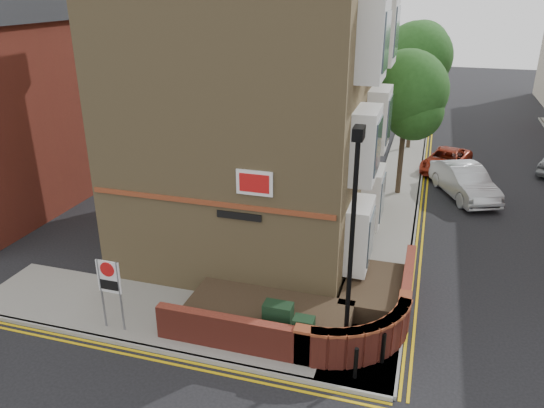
{
  "coord_description": "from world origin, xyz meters",
  "views": [
    {
      "loc": [
        3.1,
        -10.5,
        9.36
      ],
      "look_at": [
        -1.29,
        4.0,
        3.08
      ],
      "focal_mm": 35.0,
      "sensor_mm": 36.0,
      "label": 1
    }
  ],
  "objects": [
    {
      "name": "ground",
      "position": [
        0.0,
        0.0,
        0.0
      ],
      "size": [
        120.0,
        120.0,
        0.0
      ],
      "primitive_type": "plane",
      "color": "black",
      "rests_on": "ground"
    },
    {
      "name": "pavement_corner",
      "position": [
        -3.5,
        1.5,
        0.06
      ],
      "size": [
        13.0,
        3.0,
        0.12
      ],
      "primitive_type": "cube",
      "color": "gray",
      "rests_on": "ground"
    },
    {
      "name": "pavement_main",
      "position": [
        2.0,
        16.0,
        0.06
      ],
      "size": [
        2.0,
        32.0,
        0.12
      ],
      "primitive_type": "cube",
      "color": "gray",
      "rests_on": "ground"
    },
    {
      "name": "kerb_side",
      "position": [
        -3.5,
        0.0,
        0.06
      ],
      "size": [
        13.0,
        0.15,
        0.12
      ],
      "primitive_type": "cube",
      "color": "gray",
      "rests_on": "ground"
    },
    {
      "name": "kerb_main_near",
      "position": [
        3.0,
        16.0,
        0.06
      ],
      "size": [
        0.15,
        32.0,
        0.12
      ],
      "primitive_type": "cube",
      "color": "gray",
      "rests_on": "ground"
    },
    {
      "name": "yellow_lines_side",
      "position": [
        -3.5,
        -0.25,
        0.01
      ],
      "size": [
        13.0,
        0.28,
        0.01
      ],
      "primitive_type": "cube",
      "color": "gold",
      "rests_on": "ground"
    },
    {
      "name": "yellow_lines_main",
      "position": [
        3.25,
        16.0,
        0.01
      ],
      "size": [
        0.28,
        32.0,
        0.01
      ],
      "primitive_type": "cube",
      "color": "gold",
      "rests_on": "ground"
    },
    {
      "name": "corner_building",
      "position": [
        -2.84,
        8.0,
        6.23
      ],
      "size": [
        8.95,
        10.4,
        13.6
      ],
      "color": "olive",
      "rests_on": "ground"
    },
    {
      "name": "garden_wall",
      "position": [
        0.0,
        2.5,
        0.0
      ],
      "size": [
        6.8,
        6.0,
        1.2
      ],
      "primitive_type": null,
      "color": "maroon",
      "rests_on": "ground"
    },
    {
      "name": "lamppost",
      "position": [
        1.6,
        1.2,
        3.34
      ],
      "size": [
        0.25,
        0.5,
        6.3
      ],
      "color": "black",
      "rests_on": "pavement_corner"
    },
    {
      "name": "utility_cabinet_large",
      "position": [
        -0.3,
        1.3,
        0.72
      ],
      "size": [
        0.8,
        0.45,
        1.2
      ],
      "primitive_type": "cube",
      "color": "black",
      "rests_on": "pavement_corner"
    },
    {
      "name": "utility_cabinet_small",
      "position": [
        0.5,
        1.0,
        0.67
      ],
      "size": [
        0.55,
        0.4,
        1.1
      ],
      "primitive_type": "cube",
      "color": "black",
      "rests_on": "pavement_corner"
    },
    {
      "name": "bollard_near",
      "position": [
        2.0,
        0.4,
        0.57
      ],
      "size": [
        0.11,
        0.11,
        0.9
      ],
      "primitive_type": "cylinder",
      "color": "black",
      "rests_on": "pavement_corner"
    },
    {
      "name": "bollard_far",
      "position": [
        2.6,
        1.2,
        0.57
      ],
      "size": [
        0.11,
        0.11,
        0.9
      ],
      "primitive_type": "cylinder",
      "color": "black",
      "rests_on": "pavement_corner"
    },
    {
      "name": "zone_sign",
      "position": [
        -5.0,
        0.5,
        1.64
      ],
      "size": [
        0.72,
        0.07,
        2.2
      ],
      "color": "slate",
      "rests_on": "pavement_corner"
    },
    {
      "name": "tree_near",
      "position": [
        2.0,
        14.05,
        4.7
      ],
      "size": [
        3.64,
        3.65,
        6.7
      ],
      "color": "#382B1E",
      "rests_on": "pavement_main"
    },
    {
      "name": "tree_mid",
      "position": [
        2.0,
        22.05,
        5.2
      ],
      "size": [
        4.03,
        4.03,
        7.42
      ],
      "color": "#382B1E",
      "rests_on": "pavement_main"
    },
    {
      "name": "tree_far",
      "position": [
        2.0,
        30.05,
        4.91
      ],
      "size": [
        3.81,
        3.81,
        7.0
      ],
      "color": "#382B1E",
      "rests_on": "pavement_main"
    },
    {
      "name": "traffic_light_assembly",
      "position": [
        2.4,
        25.0,
        2.78
      ],
      "size": [
        0.2,
        0.16,
        4.2
      ],
      "color": "black",
      "rests_on": "pavement_main"
    },
    {
      "name": "silver_car_near",
      "position": [
        5.0,
        14.64,
        0.77
      ],
      "size": [
        3.35,
        4.93,
        1.54
      ],
      "primitive_type": "imported",
      "rotation": [
        0.0,
        0.0,
        0.41
      ],
      "color": "#ADB1B5",
      "rests_on": "ground"
    },
    {
      "name": "red_car_main",
      "position": [
        4.2,
        18.41,
        0.58
      ],
      "size": [
        3.04,
        4.56,
        1.16
      ],
      "primitive_type": "imported",
      "rotation": [
        0.0,
        0.0,
        -0.29
      ],
      "color": "maroon",
      "rests_on": "ground"
    }
  ]
}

